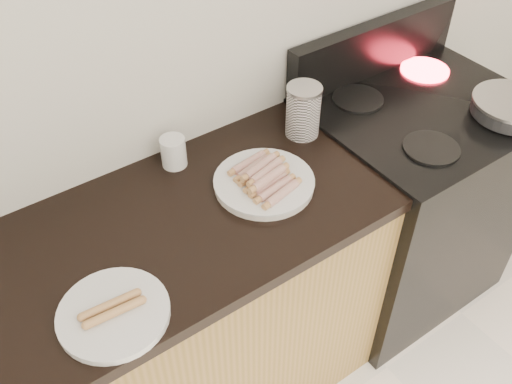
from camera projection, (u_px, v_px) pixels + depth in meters
wall_back at (173, 27)px, 1.58m from camera, size 4.00×0.04×2.60m
stove at (404, 201)px, 2.29m from camera, size 0.76×0.65×0.91m
stove_panel at (374, 48)px, 2.08m from camera, size 0.76×0.06×0.20m
burner_near_left at (431, 148)px, 1.80m from camera, size 0.18×0.18×0.01m
burner_near_right at (500, 112)px, 1.94m from camera, size 0.18×0.18×0.01m
burner_far_left at (358, 99)px, 2.00m from camera, size 0.18×0.18×0.01m
burner_far_right at (425, 70)px, 2.15m from camera, size 0.18×0.18×0.01m
main_plate at (264, 184)px, 1.68m from camera, size 0.39×0.39×0.02m
side_plate at (114, 314)px, 1.35m from camera, size 0.28×0.28×0.02m
hotdog_pile at (264, 176)px, 1.66m from camera, size 0.12×0.21×0.05m
plain_sausages at (112, 308)px, 1.33m from camera, size 0.14×0.06×0.02m
canister at (303, 111)px, 1.82m from camera, size 0.11×0.11×0.18m
mug at (173, 152)px, 1.73m from camera, size 0.10×0.10×0.10m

